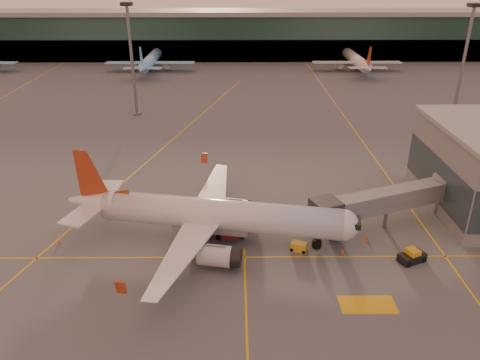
{
  "coord_description": "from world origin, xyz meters",
  "views": [
    {
      "loc": [
        4.04,
        -43.62,
        32.97
      ],
      "look_at": [
        4.55,
        17.08,
        5.0
      ],
      "focal_mm": 35.0,
      "sensor_mm": 36.0,
      "label": 1
    }
  ],
  "objects_px": {
    "main_airplane": "(210,215)",
    "catering_truck": "(228,221)",
    "gpu_cart": "(299,247)",
    "pushback_tug": "(412,257)"
  },
  "relations": [
    {
      "from": "gpu_cart",
      "to": "catering_truck",
      "type": "bearing_deg",
      "value": -179.75
    },
    {
      "from": "catering_truck",
      "to": "gpu_cart",
      "type": "xyz_separation_m",
      "value": [
        8.99,
        -3.79,
        -1.66
      ]
    },
    {
      "from": "gpu_cart",
      "to": "pushback_tug",
      "type": "relative_size",
      "value": 0.61
    },
    {
      "from": "main_airplane",
      "to": "gpu_cart",
      "type": "distance_m",
      "value": 12.0
    },
    {
      "from": "main_airplane",
      "to": "catering_truck",
      "type": "relative_size",
      "value": 7.3
    },
    {
      "from": "main_airplane",
      "to": "pushback_tug",
      "type": "xyz_separation_m",
      "value": [
        24.8,
        -5.05,
        -3.08
      ]
    },
    {
      "from": "main_airplane",
      "to": "catering_truck",
      "type": "xyz_separation_m",
      "value": [
        2.28,
        1.21,
        -1.53
      ]
    },
    {
      "from": "catering_truck",
      "to": "pushback_tug",
      "type": "xyz_separation_m",
      "value": [
        22.52,
        -6.26,
        -1.54
      ]
    },
    {
      "from": "catering_truck",
      "to": "pushback_tug",
      "type": "relative_size",
      "value": 1.42
    },
    {
      "from": "main_airplane",
      "to": "gpu_cart",
      "type": "xyz_separation_m",
      "value": [
        11.27,
        -2.59,
        -3.2
      ]
    }
  ]
}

